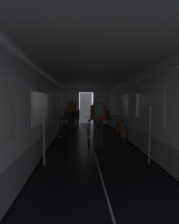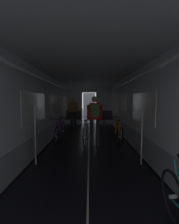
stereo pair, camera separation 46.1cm
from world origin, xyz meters
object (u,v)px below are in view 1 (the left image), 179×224
at_px(bicycle_orange, 121,133).
at_px(person_cyclist_aisle, 98,116).
at_px(bench_seat_far_left, 71,117).
at_px(bicycle_silver_in_aisle, 89,133).
at_px(bench_seat_far_right, 102,117).
at_px(bicycle_purple, 62,132).
at_px(person_standing_near_bench, 71,111).

bearing_deg(bicycle_orange, person_cyclist_aisle, -160.55).
xyz_separation_m(bench_seat_far_left, bicycle_silver_in_aisle, (0.80, -4.00, -0.18)).
height_order(bench_seat_far_right, bicycle_orange, bench_seat_far_right).
xyz_separation_m(bicycle_purple, person_cyclist_aisle, (1.27, -0.48, 0.63)).
relative_size(bench_seat_far_left, bicycle_orange, 0.58).
relative_size(bicycle_purple, bicycle_silver_in_aisle, 1.00).
distance_m(bicycle_silver_in_aisle, person_standing_near_bench, 3.76).
bearing_deg(bench_seat_far_right, person_cyclist_aisle, -99.26).
bearing_deg(bicycle_purple, bench_seat_far_left, 87.52).
height_order(bench_seat_far_left, bicycle_orange, bench_seat_far_left).
relative_size(bicycle_silver_in_aisle, person_standing_near_bench, 1.00).
relative_size(bench_seat_far_left, bicycle_purple, 0.58).
xyz_separation_m(bench_seat_far_left, person_cyclist_aisle, (1.10, -4.27, 0.45)).
bearing_deg(bench_seat_far_right, person_standing_near_bench, -168.17).
bearing_deg(person_cyclist_aisle, bicycle_orange, 19.45).
height_order(bicycle_silver_in_aisle, person_standing_near_bench, person_standing_near_bench).
distance_m(bicycle_purple, person_standing_near_bench, 3.47).
height_order(bicycle_orange, bicycle_purple, bicycle_orange).
distance_m(bench_seat_far_left, bench_seat_far_right, 1.80).
xyz_separation_m(person_cyclist_aisle, person_standing_near_bench, (-1.10, 3.89, -0.04)).
xyz_separation_m(bicycle_purple, bicycle_silver_in_aisle, (0.96, -0.21, 0.00)).
relative_size(bench_seat_far_left, person_standing_near_bench, 0.58).
xyz_separation_m(bench_seat_far_right, bicycle_purple, (-1.96, -3.79, -0.18)).
bearing_deg(person_standing_near_bench, bicycle_purple, -92.80).
bearing_deg(bicycle_silver_in_aisle, bicycle_orange, 1.68).
bearing_deg(bicycle_purple, person_cyclist_aisle, -20.66).
bearing_deg(bench_seat_far_left, person_cyclist_aisle, -75.50).
bearing_deg(bicycle_silver_in_aisle, person_cyclist_aisle, -41.23).
relative_size(person_cyclist_aisle, person_standing_near_bench, 1.00).
relative_size(bench_seat_far_right, person_cyclist_aisle, 0.58).
height_order(bicycle_orange, bicycle_silver_in_aisle, bicycle_orange).
height_order(bench_seat_far_right, bicycle_silver_in_aisle, bench_seat_far_right).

